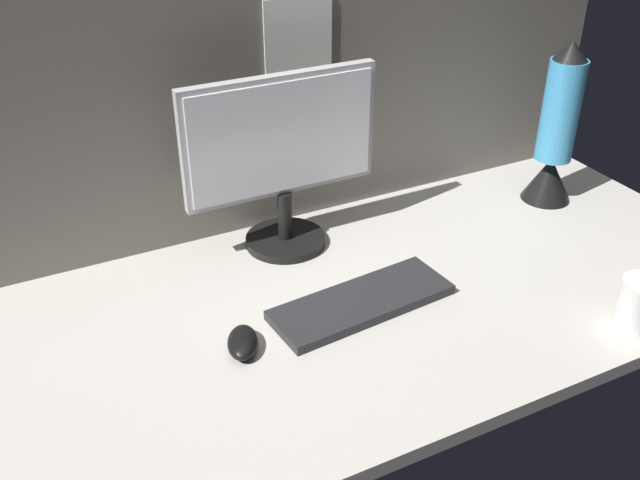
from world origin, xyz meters
TOP-DOWN VIEW (x-y plane):
  - ground_plane at (0.00, 0.00)cm, footprint 180.00×80.00cm
  - cubicle_wall_back at (0.02, 37.49)cm, footprint 180.00×5.50cm
  - monitor at (-0.94, 25.12)cm, footprint 43.31×18.00cm
  - keyboard at (2.71, -4.01)cm, footprint 38.01×16.23cm
  - mouse at (-23.20, -5.84)cm, footprint 8.80×11.00cm
  - lava_lamp at (66.63, 15.00)cm, footprint 12.19×12.19cm

SIDE VIEW (x-z plane):
  - ground_plane at x=0.00cm, z-range -3.00..0.00cm
  - keyboard at x=2.71cm, z-range 0.00..2.00cm
  - mouse at x=-23.20cm, z-range 0.00..3.40cm
  - lava_lamp at x=66.63cm, z-range -3.21..36.70cm
  - monitor at x=-0.94cm, z-range 2.24..41.32cm
  - cubicle_wall_back at x=0.02cm, z-range 0.02..61.81cm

